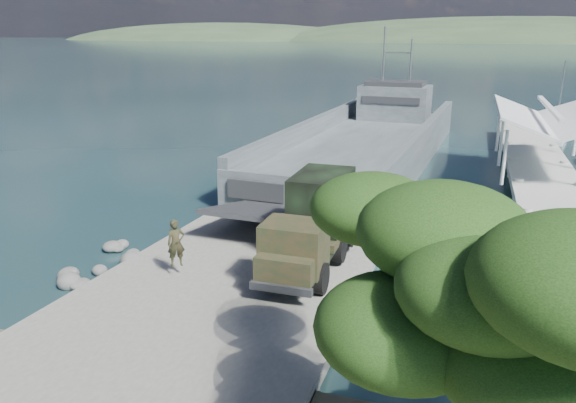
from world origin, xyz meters
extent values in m
plane|color=#173437|center=(0.00, 0.00, 0.00)|extent=(1400.00, 1400.00, 0.00)
cube|color=slate|center=(0.00, -1.00, 0.25)|extent=(10.00, 18.00, 0.50)
cube|color=beige|center=(13.00, 18.00, 1.00)|extent=(4.00, 44.00, 0.50)
cube|color=#454E52|center=(0.90, 24.21, 0.47)|extent=(11.25, 31.72, 2.60)
cube|color=#454E52|center=(-3.46, 24.48, 2.39)|extent=(2.53, 31.19, 1.35)
cube|color=#454E52|center=(5.26, 23.94, 2.39)|extent=(2.53, 31.19, 1.35)
cube|color=#454E52|center=(-0.05, 8.74, 1.04)|extent=(9.37, 0.99, 2.70)
cube|color=#454E52|center=(1.54, 34.59, 3.33)|extent=(6.48, 4.53, 3.12)
cube|color=#2C2E31|center=(1.54, 34.59, 5.10)|extent=(5.39, 3.64, 0.42)
cylinder|color=gray|center=(0.29, 34.67, 7.49)|extent=(0.17, 0.17, 5.20)
cylinder|color=gray|center=(2.79, 34.52, 6.97)|extent=(0.17, 0.17, 4.16)
cylinder|color=black|center=(1.56, -0.41, 1.09)|extent=(0.41, 1.18, 1.18)
cylinder|color=black|center=(3.65, -0.42, 1.09)|extent=(0.41, 1.18, 1.18)
cylinder|color=black|center=(1.56, 2.67, 1.09)|extent=(0.41, 1.18, 1.18)
cylinder|color=black|center=(3.65, 2.67, 1.09)|extent=(0.41, 1.18, 1.18)
cylinder|color=black|center=(1.57, 4.48, 1.09)|extent=(0.41, 1.18, 1.18)
cylinder|color=black|center=(3.65, 4.48, 1.09)|extent=(0.41, 1.18, 1.18)
cube|color=black|center=(2.61, 2.13, 1.23)|extent=(2.00, 6.89, 0.23)
cube|color=#1F311B|center=(2.60, -0.32, 2.18)|extent=(2.27, 1.82, 1.81)
cube|color=#1F311B|center=(2.60, -1.41, 1.72)|extent=(2.09, 0.82, 0.91)
cube|color=#1F311B|center=(2.61, 3.39, 1.54)|extent=(2.27, 4.17, 0.32)
cube|color=black|center=(2.61, 3.58, 2.86)|extent=(2.18, 3.45, 2.27)
cube|color=#2C2E31|center=(2.60, -1.86, 1.18)|extent=(2.27, 0.23, 0.27)
imported|color=#1F311B|center=(-2.13, -0.58, 1.44)|extent=(0.82, 0.79, 1.88)
cube|color=white|center=(16.01, 38.01, 0.28)|extent=(2.94, 6.31, 1.00)
cube|color=white|center=(15.79, 36.93, 0.94)|extent=(1.87, 2.04, 0.66)
cylinder|color=gray|center=(16.01, 38.01, 3.87)|extent=(0.11, 0.11, 6.64)
ellipsoid|color=#13340E|center=(9.88, -9.34, 5.80)|extent=(5.80, 5.39, 2.49)
ellipsoid|color=#13340E|center=(6.36, -6.23, 5.80)|extent=(2.90, 2.90, 1.66)
camera|label=1|loc=(8.29, -18.61, 9.73)|focal=35.00mm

